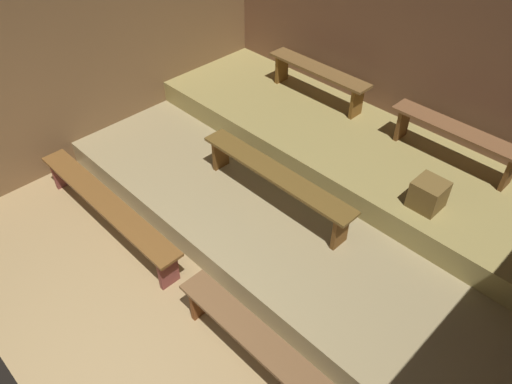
% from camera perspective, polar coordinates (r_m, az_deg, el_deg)
% --- Properties ---
extents(ground, '(6.64, 5.71, 0.08)m').
position_cam_1_polar(ground, '(5.77, 1.14, -5.80)').
color(ground, '#9C8054').
extents(wall_back, '(6.64, 0.06, 2.51)m').
position_cam_1_polar(wall_back, '(6.66, 16.93, 13.38)').
color(wall_back, brown).
rests_on(wall_back, ground).
extents(wall_left, '(0.06, 5.71, 2.51)m').
position_cam_1_polar(wall_left, '(6.99, -16.84, 14.74)').
color(wall_left, brown).
rests_on(wall_left, ground).
extents(platform_lower, '(5.84, 3.28, 0.31)m').
position_cam_1_polar(platform_lower, '(6.08, 6.57, -0.55)').
color(platform_lower, '#96855D').
rests_on(platform_lower, ground).
extents(platform_middle, '(5.84, 1.68, 0.31)m').
position_cam_1_polar(platform_middle, '(6.41, 11.43, 4.87)').
color(platform_middle, '#95854A').
rests_on(platform_middle, platform_lower).
extents(bench_floor_left, '(2.53, 0.29, 0.46)m').
position_cam_1_polar(bench_floor_left, '(5.85, -17.11, -1.56)').
color(bench_floor_left, brown).
rests_on(bench_floor_left, ground).
extents(bench_floor_right, '(2.53, 0.29, 0.46)m').
position_cam_1_polar(bench_floor_right, '(4.35, 3.58, -19.91)').
color(bench_floor_right, brown).
rests_on(bench_floor_right, ground).
extents(bench_lower_center, '(2.14, 0.29, 0.46)m').
position_cam_1_polar(bench_lower_center, '(5.51, 2.28, 1.69)').
color(bench_lower_center, brown).
rests_on(bench_lower_center, platform_lower).
extents(bench_middle_left, '(1.60, 0.29, 0.46)m').
position_cam_1_polar(bench_middle_left, '(6.96, 7.27, 13.44)').
color(bench_middle_left, brown).
rests_on(bench_middle_left, platform_middle).
extents(bench_middle_right, '(1.60, 0.29, 0.46)m').
position_cam_1_polar(bench_middle_right, '(6.09, 22.37, 6.10)').
color(bench_middle_right, brown).
rests_on(bench_middle_right, platform_middle).
extents(wooden_crate_middle, '(0.32, 0.32, 0.32)m').
position_cam_1_polar(wooden_crate_middle, '(5.44, 19.50, -0.26)').
color(wooden_crate_middle, brown).
rests_on(wooden_crate_middle, platform_middle).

